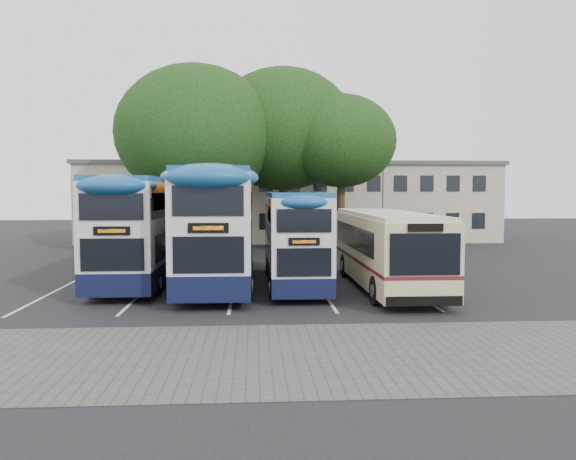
# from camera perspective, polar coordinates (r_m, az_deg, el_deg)

# --- Properties ---
(ground) EXTENTS (120.00, 120.00, 0.00)m
(ground) POSITION_cam_1_polar(r_m,az_deg,el_deg) (18.87, 5.58, -8.11)
(ground) COLOR black
(ground) RESTS_ON ground
(paving_strip) EXTENTS (40.00, 6.00, 0.01)m
(paving_strip) POSITION_cam_1_polar(r_m,az_deg,el_deg) (13.82, 0.55, -12.59)
(paving_strip) COLOR #595654
(paving_strip) RESTS_ON ground
(bay_lines) EXTENTS (14.12, 11.00, 0.01)m
(bay_lines) POSITION_cam_1_polar(r_m,az_deg,el_deg) (23.56, -5.48, -5.66)
(bay_lines) COLOR silver
(bay_lines) RESTS_ON ground
(depot_building) EXTENTS (32.40, 8.40, 6.20)m
(depot_building) POSITION_cam_1_polar(r_m,az_deg,el_deg) (45.30, 0.18, 2.99)
(depot_building) COLOR beige
(depot_building) RESTS_ON ground
(lamp_post) EXTENTS (0.25, 1.05, 9.06)m
(lamp_post) POSITION_cam_1_polar(r_m,az_deg,el_deg) (39.23, 9.68, 5.60)
(lamp_post) COLOR gray
(lamp_post) RESTS_ON ground
(tree_left) EXTENTS (9.79, 9.79, 11.63)m
(tree_left) POSITION_cam_1_polar(r_m,az_deg,el_deg) (35.29, -9.34, 9.65)
(tree_left) COLOR black
(tree_left) RESTS_ON ground
(tree_mid) EXTENTS (9.35, 9.35, 11.95)m
(tree_mid) POSITION_cam_1_polar(r_m,az_deg,el_deg) (37.23, -0.51, 10.18)
(tree_mid) COLOR black
(tree_mid) RESTS_ON ground
(tree_right) EXTENTS (6.81, 6.81, 9.95)m
(tree_right) POSITION_cam_1_polar(r_m,az_deg,el_deg) (35.50, 5.43, 8.96)
(tree_right) COLOR black
(tree_right) RESTS_ON ground
(bus_dd_left) EXTENTS (2.61, 10.76, 4.48)m
(bus_dd_left) POSITION_cam_1_polar(r_m,az_deg,el_deg) (25.20, -14.50, 0.50)
(bus_dd_left) COLOR black
(bus_dd_left) RESTS_ON ground
(bus_dd_mid) EXTENTS (2.78, 11.45, 4.77)m
(bus_dd_mid) POSITION_cam_1_polar(r_m,az_deg,el_deg) (23.87, -7.01, 0.79)
(bus_dd_mid) COLOR black
(bus_dd_mid) RESTS_ON ground
(bus_dd_right) EXTENTS (2.25, 9.30, 3.87)m
(bus_dd_right) POSITION_cam_1_polar(r_m,az_deg,el_deg) (23.56, 0.62, -0.43)
(bus_dd_right) COLOR black
(bus_dd_right) RESTS_ON ground
(bus_single) EXTENTS (2.63, 10.35, 3.09)m
(bus_single) POSITION_cam_1_polar(r_m,az_deg,el_deg) (23.25, 9.90, -1.50)
(bus_single) COLOR #CAC387
(bus_single) RESTS_ON ground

